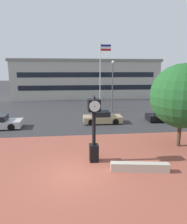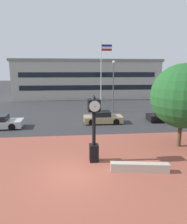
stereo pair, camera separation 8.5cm
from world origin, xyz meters
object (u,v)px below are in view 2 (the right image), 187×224
object	(u,v)px
street_clock	(94,127)
civic_building	(87,79)
flagpole_primary	(102,71)
street_lamp_post	(113,81)
car_street_far	(167,116)
car_street_near	(103,118)
plaza_tree	(185,97)

from	to	relation	value
street_clock	civic_building	world-z (taller)	civic_building
street_clock	flagpole_primary	world-z (taller)	flagpole_primary
street_clock	street_lamp_post	bearing A→B (deg)	72.43
street_clock	car_street_far	xyz separation A→B (m)	(8.96, 8.83, -1.61)
street_clock	car_street_near	xyz separation A→B (m)	(1.79, 8.74, -1.61)
car_street_near	car_street_far	distance (m)	7.17
car_street_far	flagpole_primary	distance (m)	11.41
car_street_near	flagpole_primary	bearing A→B (deg)	172.66
civic_building	car_street_near	bearing A→B (deg)	-89.27
street_lamp_post	car_street_near	bearing A→B (deg)	-111.37
plaza_tree	flagpole_primary	xyz separation A→B (m)	(-3.82, 15.26, 1.75)
car_street_near	car_street_far	xyz separation A→B (m)	(7.17, 0.09, 0.00)
plaza_tree	car_street_near	xyz separation A→B (m)	(-4.92, 6.78, -3.05)
flagpole_primary	street_lamp_post	xyz separation A→B (m)	(1.11, -2.84, -1.29)
car_street_far	street_lamp_post	world-z (taller)	street_lamp_post
car_street_near	car_street_far	world-z (taller)	same
car_street_far	flagpole_primary	size ratio (longest dim) A/B	0.48
street_clock	street_lamp_post	world-z (taller)	street_lamp_post
plaza_tree	street_lamp_post	world-z (taller)	street_lamp_post
flagpole_primary	street_lamp_post	size ratio (longest dim) A/B	1.39
plaza_tree	flagpole_primary	size ratio (longest dim) A/B	0.65
car_street_far	civic_building	world-z (taller)	civic_building
flagpole_primary	street_clock	bearing A→B (deg)	-99.52
plaza_tree	car_street_near	size ratio (longest dim) A/B	1.48
car_street_far	street_lamp_post	size ratio (longest dim) A/B	0.66
car_street_far	street_lamp_post	bearing A→B (deg)	-137.23
car_street_near	car_street_far	size ratio (longest dim) A/B	0.92
plaza_tree	civic_building	size ratio (longest dim) A/B	0.21
plaza_tree	car_street_far	world-z (taller)	plaza_tree
car_street_near	street_clock	bearing A→B (deg)	-11.54
car_street_near	civic_building	world-z (taller)	civic_building
flagpole_primary	car_street_far	bearing A→B (deg)	-54.11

